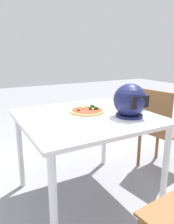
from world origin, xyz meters
TOP-DOWN VIEW (x-y plane):
  - ground_plane at (0.00, 0.00)m, footprint 14.00×14.00m
  - dining_table at (0.00, 0.00)m, footprint 1.06×1.00m
  - pizza_plate at (-0.03, -0.04)m, footprint 0.34×0.34m
  - pizza at (-0.03, -0.04)m, footprint 0.29×0.29m
  - motorcycle_helmet at (-0.28, 0.20)m, footprint 0.26×0.26m
  - chair_side at (-0.89, -0.04)m, footprint 0.45×0.45m

SIDE VIEW (x-z plane):
  - ground_plane at x=0.00m, z-range 0.00..0.00m
  - chair_side at x=-0.89m, z-range 0.06..0.96m
  - dining_table at x=0.00m, z-range 0.30..1.06m
  - pizza_plate at x=-0.03m, z-range 0.76..0.78m
  - pizza at x=-0.03m, z-range 0.76..0.82m
  - motorcycle_helmet at x=-0.28m, z-range 0.76..1.02m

